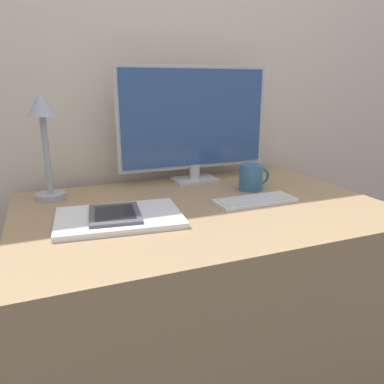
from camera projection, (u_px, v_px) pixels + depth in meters
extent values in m
cube|color=beige|center=(157.00, 59.00, 1.47)|extent=(3.60, 0.05, 2.40)
cube|color=#997A56|center=(201.00, 306.00, 1.29)|extent=(1.15, 0.76, 0.73)
cube|color=#B7B7BC|center=(194.00, 179.00, 1.49)|extent=(0.17, 0.11, 0.01)
cylinder|color=#B7B7BC|center=(194.00, 171.00, 1.48)|extent=(0.04, 0.04, 0.06)
cube|color=#B7B7BC|center=(194.00, 118.00, 1.43)|extent=(0.60, 0.01, 0.39)
cube|color=#2D4C84|center=(195.00, 118.00, 1.42)|extent=(0.57, 0.01, 0.36)
cube|color=silver|center=(255.00, 201.00, 1.22)|extent=(0.27, 0.10, 0.01)
cube|color=#B7B7BC|center=(256.00, 199.00, 1.22)|extent=(0.25, 0.08, 0.00)
cube|color=silver|center=(119.00, 219.00, 1.06)|extent=(0.37, 0.27, 0.01)
cube|color=silver|center=(119.00, 216.00, 1.06)|extent=(0.37, 0.27, 0.01)
cube|color=#4C4C51|center=(115.00, 214.00, 1.05)|extent=(0.16, 0.20, 0.01)
cube|color=black|center=(115.00, 212.00, 1.05)|extent=(0.13, 0.14, 0.00)
cylinder|color=#999EA8|center=(51.00, 196.00, 1.26)|extent=(0.10, 0.10, 0.02)
cylinder|color=#999EA8|center=(47.00, 156.00, 1.22)|extent=(0.02, 0.02, 0.26)
cone|color=#999EA8|center=(41.00, 104.00, 1.18)|extent=(0.09, 0.09, 0.07)
cylinder|color=#336089|center=(251.00, 177.00, 1.36)|extent=(0.09, 0.09, 0.09)
torus|color=#336089|center=(262.00, 176.00, 1.38)|extent=(0.06, 0.01, 0.06)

